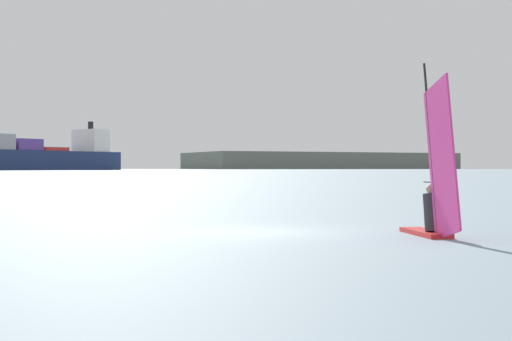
% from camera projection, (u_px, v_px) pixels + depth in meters
% --- Properties ---
extents(ground_plane, '(4000.00, 4000.00, 0.00)m').
position_uv_depth(ground_plane, '(255.00, 232.00, 20.51)').
color(ground_plane, gray).
extents(windsurfer, '(0.91, 3.50, 4.47)m').
position_uv_depth(windsurfer, '(434.00, 190.00, 18.94)').
color(windsurfer, red).
rests_on(windsurfer, ground_plane).
extents(cargo_ship, '(131.61, 116.60, 36.48)m').
position_uv_depth(cargo_ship, '(32.00, 156.00, 532.14)').
color(cargo_ship, navy).
rests_on(cargo_ship, ground_plane).
extents(distant_headland, '(872.66, 579.33, 20.73)m').
position_uv_depth(distant_headland, '(403.00, 162.00, 1238.69)').
color(distant_headland, '#60665B').
rests_on(distant_headland, ground_plane).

